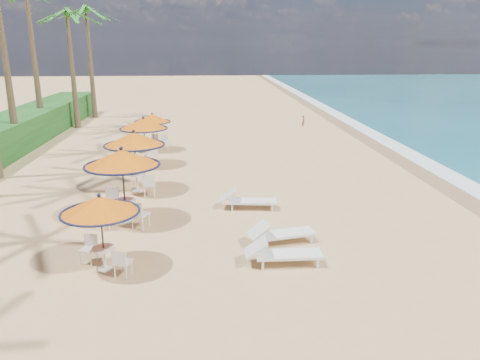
% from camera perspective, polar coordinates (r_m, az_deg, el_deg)
% --- Properties ---
extents(ground, '(160.00, 160.00, 0.00)m').
position_cam_1_polar(ground, '(13.79, 4.45, -9.29)').
color(ground, tan).
rests_on(ground, ground).
extents(foam_strip, '(1.20, 140.00, 0.04)m').
position_cam_1_polar(foam_strip, '(25.65, 22.10, 1.69)').
color(foam_strip, white).
rests_on(foam_strip, ground).
extents(wetsand_band, '(1.40, 140.00, 0.02)m').
position_cam_1_polar(wetsand_band, '(25.27, 20.26, 1.67)').
color(wetsand_band, olive).
rests_on(wetsand_band, ground).
extents(station_0, '(2.10, 2.10, 2.19)m').
position_cam_1_polar(station_0, '(12.92, -16.66, -3.75)').
color(station_0, black).
rests_on(station_0, ground).
extents(station_1, '(2.55, 2.55, 2.66)m').
position_cam_1_polar(station_1, '(16.18, -14.29, 1.48)').
color(station_1, black).
rests_on(station_1, ground).
extents(station_2, '(2.49, 2.62, 2.60)m').
position_cam_1_polar(station_2, '(19.60, -12.66, 4.24)').
color(station_2, black).
rests_on(station_2, ground).
extents(station_3, '(2.39, 2.41, 2.49)m').
position_cam_1_polar(station_3, '(23.89, -11.65, 6.02)').
color(station_3, black).
rests_on(station_3, ground).
extents(station_4, '(2.10, 2.10, 2.19)m').
position_cam_1_polar(station_4, '(27.35, -10.63, 6.88)').
color(station_4, black).
rests_on(station_4, ground).
extents(lounger_near, '(2.15, 0.68, 0.77)m').
position_cam_1_polar(lounger_near, '(13.18, 5.01, -8.82)').
color(lounger_near, white).
rests_on(lounger_near, ground).
extents(lounger_mid, '(2.19, 1.11, 0.75)m').
position_cam_1_polar(lounger_mid, '(14.51, 4.83, -6.43)').
color(lounger_mid, white).
rests_on(lounger_mid, ground).
extents(lounger_far, '(2.15, 0.86, 0.75)m').
position_cam_1_polar(lounger_far, '(17.43, 0.78, -2.41)').
color(lounger_far, white).
rests_on(lounger_far, ground).
extents(palm_6, '(5.00, 5.00, 8.27)m').
position_cam_1_polar(palm_6, '(36.09, -20.29, 17.86)').
color(palm_6, brown).
rests_on(palm_6, ground).
extents(palm_7, '(5.00, 5.00, 8.76)m').
position_cam_1_polar(palm_7, '(40.90, -18.21, 18.40)').
color(palm_7, brown).
rests_on(palm_7, ground).
extents(person, '(0.31, 0.38, 0.89)m').
position_cam_1_polar(person, '(35.28, 7.74, 7.18)').
color(person, brown).
rests_on(person, ground).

